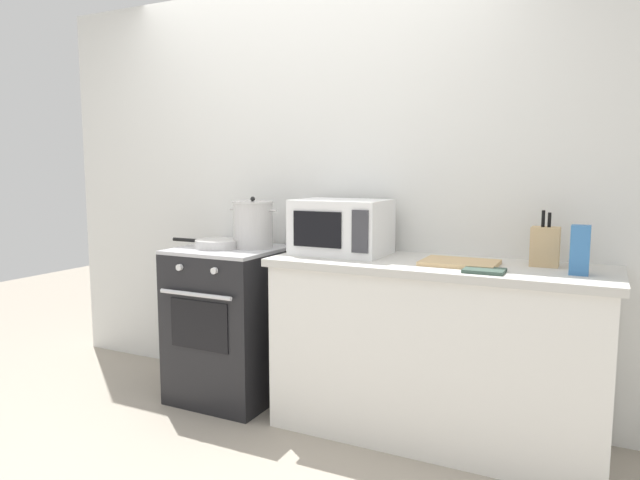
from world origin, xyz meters
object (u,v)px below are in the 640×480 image
(microwave, at_px, (342,227))
(pasta_box, at_px, (580,250))
(stock_pot, at_px, (253,224))
(frying_pan, at_px, (217,244))
(knife_block, at_px, (545,246))
(cutting_board, at_px, (460,263))
(stove, at_px, (231,323))
(oven_mitt, at_px, (484,271))

(microwave, distance_m, pasta_box, 1.21)
(stock_pot, distance_m, frying_pan, 0.25)
(frying_pan, xyz_separation_m, knife_block, (1.81, 0.18, 0.07))
(cutting_board, height_order, knife_block, knife_block)
(frying_pan, distance_m, pasta_box, 1.97)
(stove, distance_m, knife_block, 1.84)
(pasta_box, bearing_deg, oven_mitt, -161.40)
(stock_pot, relative_size, pasta_box, 1.48)
(microwave, relative_size, cutting_board, 1.39)
(knife_block, distance_m, oven_mitt, 0.39)
(frying_pan, height_order, oven_mitt, frying_pan)
(knife_block, xyz_separation_m, oven_mitt, (-0.23, -0.30, -0.09))
(microwave, xyz_separation_m, pasta_box, (1.21, -0.11, -0.04))
(stock_pot, xyz_separation_m, pasta_box, (1.78, -0.10, -0.03))
(stove, relative_size, pasta_box, 4.18)
(frying_pan, xyz_separation_m, cutting_board, (1.43, 0.04, -0.02))
(stove, relative_size, microwave, 1.84)
(stock_pot, bearing_deg, knife_block, 2.35)
(stock_pot, distance_m, microwave, 0.58)
(pasta_box, distance_m, oven_mitt, 0.42)
(cutting_board, bearing_deg, knife_block, 20.47)
(pasta_box, bearing_deg, stove, 179.13)
(pasta_box, relative_size, oven_mitt, 1.22)
(stock_pot, bearing_deg, microwave, 0.46)
(microwave, height_order, knife_block, microwave)
(oven_mitt, bearing_deg, stock_pot, 170.52)
(frying_pan, relative_size, knife_block, 1.72)
(cutting_board, height_order, oven_mitt, cutting_board)
(stock_pot, height_order, cutting_board, stock_pot)
(stove, xyz_separation_m, microwave, (0.70, 0.08, 0.61))
(stove, bearing_deg, oven_mitt, -5.97)
(cutting_board, bearing_deg, stock_pot, 176.64)
(microwave, relative_size, knife_block, 1.85)
(stove, height_order, stock_pot, stock_pot)
(frying_pan, bearing_deg, cutting_board, 1.62)
(stock_pot, bearing_deg, pasta_box, -3.32)
(stove, xyz_separation_m, pasta_box, (1.90, -0.03, 0.57))
(microwave, xyz_separation_m, oven_mitt, (0.82, -0.24, -0.14))
(microwave, bearing_deg, frying_pan, -171.16)
(frying_pan, relative_size, pasta_box, 2.11)
(pasta_box, bearing_deg, stock_pot, 176.68)
(knife_block, bearing_deg, cutting_board, -159.53)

